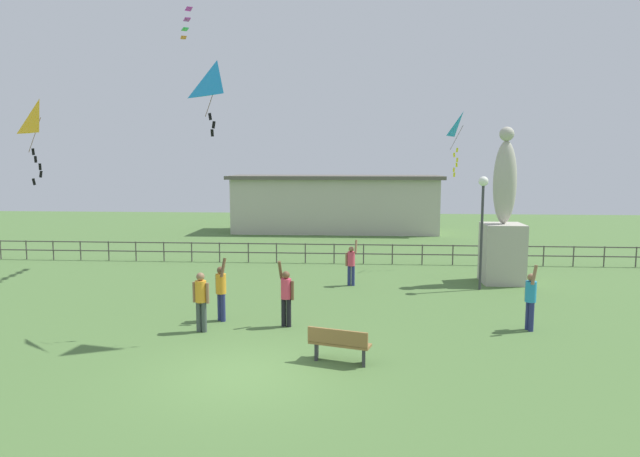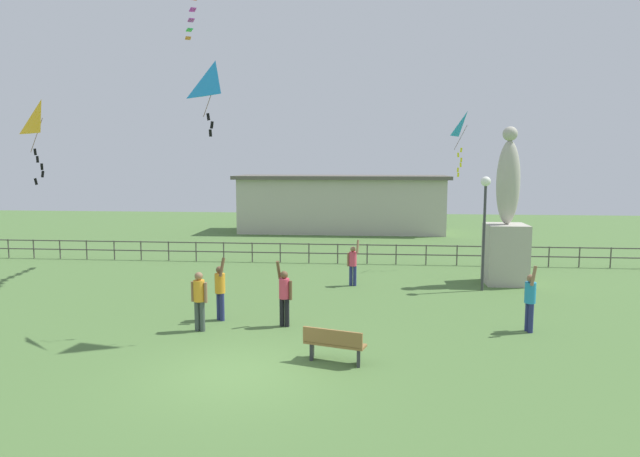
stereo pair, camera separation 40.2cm
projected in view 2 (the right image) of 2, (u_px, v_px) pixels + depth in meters
The scene contains 14 objects.
ground_plane at pixel (240, 373), 12.63m from camera, with size 80.00×80.00×0.00m, color #4C7038.
statue_monument at pixel (506, 232), 21.75m from camera, with size 1.56×1.56×6.16m.
lamppost at pixel (485, 208), 20.42m from camera, with size 0.36×0.36×4.28m.
park_bench at pixel (334, 344), 13.26m from camera, with size 1.55×0.82×0.85m.
person_0 at pixel (284, 294), 16.14m from camera, with size 0.50×0.39×1.94m.
person_1 at pixel (220, 288), 16.77m from camera, with size 0.43×0.47×1.97m.
person_2 at pixel (353, 263), 21.48m from camera, with size 0.47×0.35×1.82m.
person_3 at pixel (530, 298), 15.62m from camera, with size 0.31×0.52×1.95m.
person_4 at pixel (199, 297), 15.70m from camera, with size 0.51×0.32×1.71m.
kite_1 at pixel (216, 82), 15.23m from camera, with size 1.20×1.10×2.03m.
kite_2 at pixel (42, 121), 16.49m from camera, with size 1.06×0.90×2.51m.
kite_3 at pixel (467, 128), 24.39m from camera, with size 0.97×1.05×2.84m.
waterfront_railing at pixel (299, 250), 26.43m from camera, with size 36.06×0.06×0.95m.
pavilion_building at pixel (341, 203), 38.01m from camera, with size 14.37×4.55×3.89m.
Camera 2 is at (2.94, -11.92, 4.80)m, focal length 31.07 mm.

